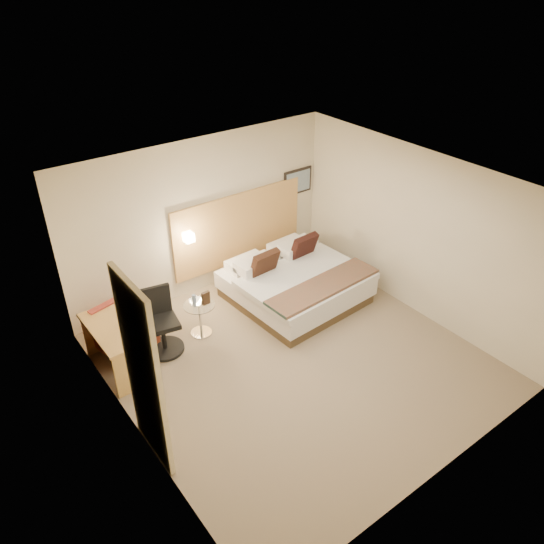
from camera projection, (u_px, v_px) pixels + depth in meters
floor at (295, 361)px, 7.78m from camera, size 4.80×5.00×0.02m
ceiling at (300, 188)px, 6.35m from camera, size 4.80×5.00×0.02m
wall_back at (202, 217)px, 8.77m from camera, size 4.80×0.02×2.70m
wall_front at (454, 391)px, 5.36m from camera, size 4.80×0.02×2.70m
wall_left at (128, 354)px, 5.84m from camera, size 0.02×5.00×2.70m
wall_right at (417, 233)px, 8.29m from camera, size 0.02×5.00×2.70m
headboard_panel at (239, 228)px, 9.31m from camera, size 2.60×0.04×1.30m
art_frame at (298, 181)px, 9.70m from camera, size 0.62×0.03×0.47m
art_canvas at (298, 182)px, 9.69m from camera, size 0.54×0.01×0.39m
lamp_arm at (187, 236)px, 8.64m from camera, size 0.02×0.12×0.02m
lamp_shade at (189, 237)px, 8.60m from camera, size 0.15×0.15×0.15m
curtain at (143, 374)px, 5.76m from camera, size 0.06×0.90×2.42m
bottle_a at (194, 300)px, 7.97m from camera, size 0.06×0.06×0.19m
menu_folder at (206, 298)px, 8.01m from camera, size 0.13×0.06×0.21m
bed at (295, 283)px, 8.96m from camera, size 2.12×2.07×0.98m
lounge_chair at (124, 332)px, 7.86m from camera, size 0.85×0.78×0.76m
side_table at (200, 317)px, 8.16m from camera, size 0.52×0.52×0.54m
desk at (115, 336)px, 7.34m from camera, size 0.55×1.19×0.74m
desk_chair at (161, 326)px, 7.79m from camera, size 0.67×0.67×1.01m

